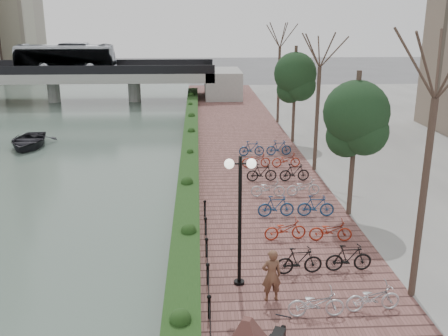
{
  "coord_description": "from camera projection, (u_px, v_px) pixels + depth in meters",
  "views": [
    {
      "loc": [
        1.15,
        -12.0,
        9.12
      ],
      "look_at": [
        2.4,
        11.6,
        2.0
      ],
      "focal_mm": 40.0,
      "sensor_mm": 36.0,
      "label": 1
    }
  ],
  "objects": [
    {
      "name": "bicycle_parking",
      "position": [
        291.0,
        197.0,
        23.64
      ],
      "size": [
        2.4,
        19.89,
        1.0
      ],
      "color": "silver",
      "rests_on": "promenade"
    },
    {
      "name": "chain_fence",
      "position": [
        208.0,
        290.0,
        15.79
      ],
      "size": [
        0.1,
        14.1,
        0.7
      ],
      "color": "black",
      "rests_on": "promenade"
    },
    {
      "name": "hedge",
      "position": [
        190.0,
        149.0,
        32.97
      ],
      "size": [
        1.1,
        56.0,
        0.6
      ],
      "primitive_type": "cube",
      "color": "#193513",
      "rests_on": "promenade"
    },
    {
      "name": "promenade",
      "position": [
        245.0,
        167.0,
        30.91
      ],
      "size": [
        8.0,
        75.0,
        0.5
      ],
      "primitive_type": "cube",
      "color": "brown",
      "rests_on": "ground"
    },
    {
      "name": "boat",
      "position": [
        28.0,
        141.0,
        36.46
      ],
      "size": [
        3.69,
        4.99,
        1.0
      ],
      "primitive_type": "imported",
      "rotation": [
        0.0,
        0.0,
        0.05
      ],
      "color": "black",
      "rests_on": "river_water"
    },
    {
      "name": "street_trees",
      "position": [
        332.0,
        129.0,
        25.52
      ],
      "size": [
        3.2,
        37.12,
        6.8
      ],
      "color": "#382821",
      "rests_on": "promenade"
    },
    {
      "name": "pedestrian",
      "position": [
        271.0,
        275.0,
        15.66
      ],
      "size": [
        0.68,
        0.49,
        1.75
      ],
      "primitive_type": "imported",
      "rotation": [
        0.0,
        0.0,
        3.27
      ],
      "color": "brown",
      "rests_on": "promenade"
    },
    {
      "name": "lamppost",
      "position": [
        240.0,
        193.0,
        15.95
      ],
      "size": [
        1.02,
        0.32,
        4.48
      ],
      "color": "black",
      "rests_on": "promenade"
    },
    {
      "name": "bridge",
      "position": [
        55.0,
        72.0,
        55.36
      ],
      "size": [
        36.0,
        10.77,
        6.5
      ],
      "color": "gray",
      "rests_on": "ground"
    }
  ]
}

